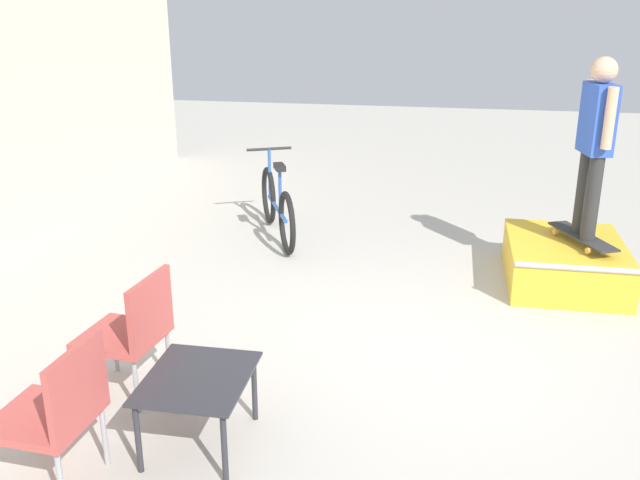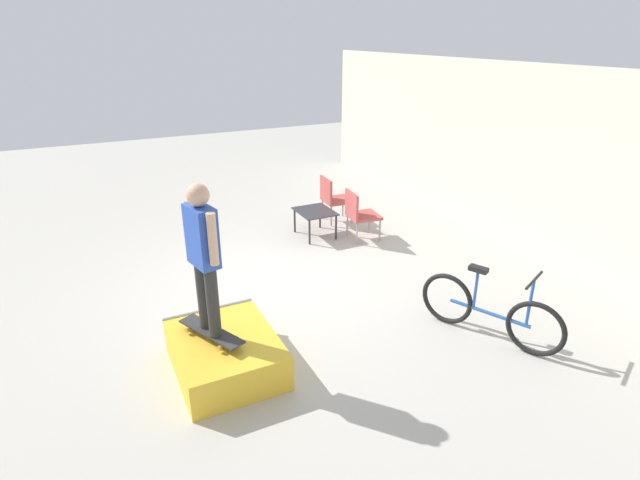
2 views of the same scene
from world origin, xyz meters
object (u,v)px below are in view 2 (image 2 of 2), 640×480
patio_chair_right (359,212)px  bicycle (489,311)px  coffee_table (315,214)px  skateboard_on_ramp (211,332)px  person_skater (203,249)px  skate_ramp_box (225,353)px  patio_chair_left (333,197)px

patio_chair_right → bicycle: bicycle is taller
coffee_table → patio_chair_right: (0.49, 0.63, 0.09)m
bicycle → coffee_table: bearing=162.1°
skateboard_on_ramp → person_skater: person_skater is taller
skateboard_on_ramp → skate_ramp_box: bearing=43.8°
coffee_table → bicycle: bearing=6.5°
coffee_table → patio_chair_right: size_ratio=0.84×
patio_chair_left → patio_chair_right: same height
coffee_table → bicycle: 3.91m
bicycle → person_skater: bearing=-129.4°
coffee_table → bicycle: size_ratio=0.46×
patio_chair_right → skateboard_on_ramp: bearing=134.4°
person_skater → skate_ramp_box: bearing=56.4°
patio_chair_right → bicycle: (3.39, -0.19, -0.14)m
bicycle → skate_ramp_box: bearing=-129.2°
person_skater → patio_chair_left: size_ratio=1.83×
skate_ramp_box → person_skater: bearing=-111.7°
person_skater → patio_chair_right: size_ratio=1.83×
patio_chair_left → bicycle: size_ratio=0.54×
skateboard_on_ramp → coffee_table: 4.06m
skate_ramp_box → skateboard_on_ramp: (-0.05, -0.12, 0.29)m
patio_chair_left → patio_chair_right: 0.99m
patio_chair_left → skateboard_on_ramp: bearing=141.1°
person_skater → patio_chair_right: person_skater is taller
skate_ramp_box → person_skater: 1.26m
skate_ramp_box → person_skater: person_skater is taller
patio_chair_right → patio_chair_left: bearing=6.9°
skateboard_on_ramp → patio_chair_left: 4.86m
person_skater → patio_chair_right: bearing=115.6°
person_skater → bicycle: bearing=63.1°
skate_ramp_box → skateboard_on_ramp: bearing=-111.7°
skate_ramp_box → patio_chair_right: patio_chair_right is taller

